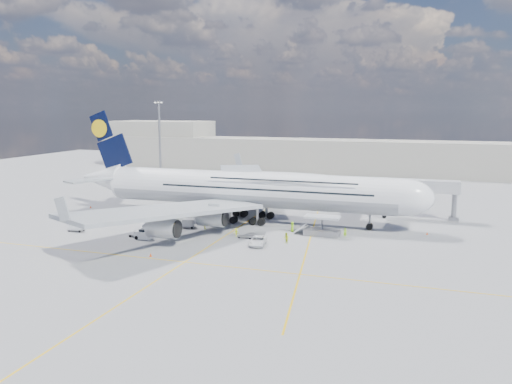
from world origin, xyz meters
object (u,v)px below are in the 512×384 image
(cone_nose, at_px, (427,233))
(cone_wing_left_outer, at_px, (221,191))
(crew_nose, at_px, (345,233))
(cone_wing_right_inner, at_px, (139,234))
(dolly_row_b, at_px, (188,223))
(dolly_row_a, at_px, (137,235))
(dolly_row_c, at_px, (158,231))
(baggage_tug, at_px, (143,235))
(service_van, at_px, (258,241))
(catering_truck_inner, at_px, (219,198))
(airliner, at_px, (250,189))
(crew_loader, at_px, (286,238))
(cone_wing_right_outer, at_px, (151,255))
(crew_tug, at_px, (236,233))
(catering_truck_outer, at_px, (213,184))
(jet_bridge, at_px, (399,188))
(crew_wing, at_px, (205,225))
(crew_van, at_px, (292,227))
(light_mast, at_px, (160,143))
(cargo_loader, at_px, (321,229))
(cone_tail, at_px, (91,207))
(cone_wing_left_inner, at_px, (221,207))
(dolly_nose_near, at_px, (256,234))
(dolly_back, at_px, (76,226))
(dolly_nose_far, at_px, (245,236))

(cone_nose, bearing_deg, cone_wing_left_outer, 149.83)
(crew_nose, distance_m, cone_wing_right_inner, 38.16)
(dolly_row_b, xyz_separation_m, cone_nose, (45.04, 9.30, -0.71))
(dolly_row_a, distance_m, dolly_row_c, 4.43)
(baggage_tug, bearing_deg, dolly_row_b, 71.86)
(cone_wing_left_outer, bearing_deg, service_van, -61.25)
(catering_truck_inner, bearing_deg, airliner, -58.63)
(baggage_tug, relative_size, crew_nose, 1.76)
(dolly_row_c, xyz_separation_m, cone_nose, (48.79, 14.71, -0.06))
(catering_truck_inner, bearing_deg, crew_loader, -62.33)
(crew_loader, bearing_deg, cone_wing_right_outer, -101.82)
(crew_tug, xyz_separation_m, cone_wing_right_inner, (-17.38, -5.09, -0.54))
(cone_nose, xyz_separation_m, cone_wing_left_outer, (-54.74, 31.82, 0.02))
(airliner, distance_m, dolly_row_b, 14.87)
(dolly_row_a, relative_size, catering_truck_outer, 0.49)
(airliner, bearing_deg, service_van, -66.72)
(jet_bridge, xyz_separation_m, crew_wing, (-35.49, -20.56, -5.99))
(crew_loader, xyz_separation_m, cone_nose, (23.53, 14.43, -0.73))
(crew_van, height_order, cone_wing_right_outer, crew_van)
(light_mast, bearing_deg, catering_truck_inner, -39.53)
(cargo_loader, xyz_separation_m, baggage_tug, (-29.98, -12.98, -0.41))
(jet_bridge, distance_m, catering_truck_outer, 57.46)
(service_van, xyz_separation_m, cone_tail, (-47.77, 18.36, -0.49))
(cone_wing_right_outer, bearing_deg, service_van, 39.49)
(crew_nose, bearing_deg, cargo_loader, 156.32)
(crew_van, bearing_deg, dolly_row_c, 89.08)
(cone_wing_left_inner, xyz_separation_m, cone_tail, (-29.45, -9.82, 0.05))
(jet_bridge, bearing_deg, service_van, -127.91)
(cone_nose, distance_m, cone_wing_right_inner, 53.93)
(crew_loader, bearing_deg, dolly_nose_near, -163.53)
(cargo_loader, distance_m, cone_wing_left_inner, 32.73)
(baggage_tug, bearing_deg, airliner, 58.29)
(cone_wing_left_inner, bearing_deg, cone_wing_right_outer, -84.14)
(dolly_row_a, relative_size, dolly_back, 1.03)
(cargo_loader, xyz_separation_m, cone_wing_right_outer, (-23.30, -22.01, -0.98))
(dolly_row_b, bearing_deg, dolly_back, -169.26)
(catering_truck_inner, xyz_separation_m, crew_loader, (23.58, -26.23, -1.17))
(cone_wing_left_inner, bearing_deg, crew_loader, -48.39)
(airliner, relative_size, catering_truck_outer, 11.83)
(dolly_row_c, xyz_separation_m, crew_nose, (34.44, 7.85, 0.58))
(cone_nose, distance_m, cone_tail, 75.74)
(crew_nose, relative_size, cone_wing_right_outer, 3.06)
(baggage_tug, relative_size, catering_truck_inner, 0.38)
(service_van, distance_m, crew_tug, 7.00)
(dolly_back, distance_m, cone_tail, 23.00)
(crew_tug, bearing_deg, cargo_loader, 5.82)
(service_van, bearing_deg, light_mast, 123.32)
(dolly_nose_far, distance_m, cone_tail, 46.44)
(cone_wing_right_outer, bearing_deg, cone_wing_right_inner, 128.69)
(cone_wing_right_outer, height_order, cone_tail, cone_tail)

